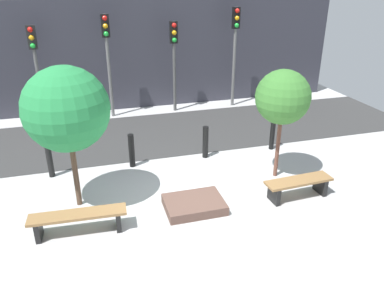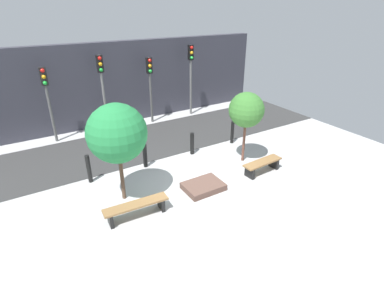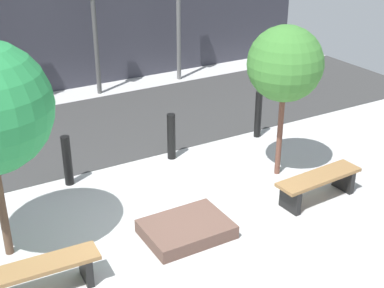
{
  "view_description": "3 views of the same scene",
  "coord_description": "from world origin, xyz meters",
  "px_view_note": "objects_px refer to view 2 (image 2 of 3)",
  "views": [
    {
      "loc": [
        -2.02,
        -6.89,
        4.8
      ],
      "look_at": [
        0.05,
        0.36,
        1.45
      ],
      "focal_mm": 35.0,
      "sensor_mm": 36.0,
      "label": 1
    },
    {
      "loc": [
        -4.82,
        -7.2,
        5.79
      ],
      "look_at": [
        -0.0,
        0.75,
        1.41
      ],
      "focal_mm": 28.0,
      "sensor_mm": 36.0,
      "label": 2
    },
    {
      "loc": [
        -3.4,
        -6.07,
        4.84
      ],
      "look_at": [
        0.54,
        0.76,
        1.14
      ],
      "focal_mm": 50.0,
      "sensor_mm": 36.0,
      "label": 3
    }
  ],
  "objects_px": {
    "bollard_far_left": "(89,169)",
    "traffic_light_west": "(47,91)",
    "bollard_center": "(192,144)",
    "tree_behind_left_bench": "(117,133)",
    "bollard_right": "(232,132)",
    "bench_right": "(262,165)",
    "bench_left": "(136,207)",
    "bollard_left": "(145,156)",
    "traffic_light_east": "(191,68)",
    "planter_bed": "(203,186)",
    "traffic_light_mid_west": "(102,80)",
    "tree_behind_right_bench": "(246,110)",
    "traffic_light_mid_east": "(150,78)"
  },
  "relations": [
    {
      "from": "tree_behind_left_bench",
      "to": "traffic_light_west",
      "type": "distance_m",
      "value": 6.04
    },
    {
      "from": "bollard_far_left",
      "to": "bollard_center",
      "type": "bearing_deg",
      "value": 0.0
    },
    {
      "from": "bench_left",
      "to": "traffic_light_mid_east",
      "type": "bearing_deg",
      "value": 65.26
    },
    {
      "from": "bollard_far_left",
      "to": "bollard_right",
      "type": "distance_m",
      "value": 6.37
    },
    {
      "from": "bench_left",
      "to": "bollard_right",
      "type": "height_order",
      "value": "bollard_right"
    },
    {
      "from": "tree_behind_right_bench",
      "to": "traffic_light_mid_east",
      "type": "relative_size",
      "value": 0.84
    },
    {
      "from": "bollard_right",
      "to": "traffic_light_east",
      "type": "relative_size",
      "value": 0.27
    },
    {
      "from": "traffic_light_east",
      "to": "tree_behind_left_bench",
      "type": "bearing_deg",
      "value": -135.94
    },
    {
      "from": "bench_left",
      "to": "traffic_light_mid_east",
      "type": "distance_m",
      "value": 8.22
    },
    {
      "from": "tree_behind_right_bench",
      "to": "traffic_light_mid_west",
      "type": "relative_size",
      "value": 0.77
    },
    {
      "from": "tree_behind_left_bench",
      "to": "bollard_far_left",
      "type": "bearing_deg",
      "value": 113.53
    },
    {
      "from": "bench_left",
      "to": "bollard_center",
      "type": "xyz_separation_m",
      "value": [
        3.56,
        2.69,
        0.13
      ]
    },
    {
      "from": "bench_right",
      "to": "tree_behind_right_bench",
      "type": "distance_m",
      "value": 2.13
    },
    {
      "from": "bollard_left",
      "to": "traffic_light_west",
      "type": "bearing_deg",
      "value": 120.51
    },
    {
      "from": "bollard_center",
      "to": "bollard_right",
      "type": "height_order",
      "value": "bollard_right"
    },
    {
      "from": "planter_bed",
      "to": "bollard_left",
      "type": "relative_size",
      "value": 1.38
    },
    {
      "from": "planter_bed",
      "to": "bollard_far_left",
      "type": "distance_m",
      "value": 4.07
    },
    {
      "from": "bollard_far_left",
      "to": "tree_behind_left_bench",
      "type": "bearing_deg",
      "value": -66.47
    },
    {
      "from": "bench_left",
      "to": "bollard_left",
      "type": "height_order",
      "value": "bollard_left"
    },
    {
      "from": "bench_left",
      "to": "bollard_center",
      "type": "bearing_deg",
      "value": 40.07
    },
    {
      "from": "bollard_center",
      "to": "traffic_light_west",
      "type": "distance_m",
      "value": 6.68
    },
    {
      "from": "traffic_light_west",
      "to": "bench_left",
      "type": "bearing_deg",
      "value": -80.89
    },
    {
      "from": "bollard_right",
      "to": "bench_left",
      "type": "bearing_deg",
      "value": -154.69
    },
    {
      "from": "bollard_left",
      "to": "traffic_light_west",
      "type": "distance_m",
      "value": 5.4
    },
    {
      "from": "tree_behind_right_bench",
      "to": "bollard_left",
      "type": "relative_size",
      "value": 2.97
    },
    {
      "from": "bollard_right",
      "to": "traffic_light_mid_west",
      "type": "distance_m",
      "value": 6.52
    },
    {
      "from": "bench_right",
      "to": "planter_bed",
      "type": "xyz_separation_m",
      "value": [
        -2.5,
        0.2,
        -0.23
      ]
    },
    {
      "from": "bench_right",
      "to": "traffic_light_west",
      "type": "distance_m",
      "value": 9.56
    },
    {
      "from": "bollard_right",
      "to": "tree_behind_right_bench",
      "type": "bearing_deg",
      "value": -113.53
    },
    {
      "from": "planter_bed",
      "to": "bollard_right",
      "type": "bearing_deg",
      "value": 38.0
    },
    {
      "from": "tree_behind_right_bench",
      "to": "bollard_far_left",
      "type": "height_order",
      "value": "tree_behind_right_bench"
    },
    {
      "from": "bollard_right",
      "to": "bench_right",
      "type": "bearing_deg",
      "value": -104.29
    },
    {
      "from": "bollard_left",
      "to": "traffic_light_east",
      "type": "bearing_deg",
      "value": 42.9
    },
    {
      "from": "bollard_right",
      "to": "traffic_light_east",
      "type": "distance_m",
      "value": 4.87
    },
    {
      "from": "bollard_far_left",
      "to": "traffic_light_west",
      "type": "xyz_separation_m",
      "value": [
        -0.45,
        4.36,
        1.82
      ]
    },
    {
      "from": "planter_bed",
      "to": "bollard_center",
      "type": "bearing_deg",
      "value": 66.89
    },
    {
      "from": "bollard_center",
      "to": "tree_behind_left_bench",
      "type": "bearing_deg",
      "value": -156.18
    },
    {
      "from": "bollard_center",
      "to": "traffic_light_west",
      "type": "height_order",
      "value": "traffic_light_west"
    },
    {
      "from": "tree_behind_right_bench",
      "to": "bollard_center",
      "type": "xyz_separation_m",
      "value": [
        -1.44,
        1.57,
        -1.67
      ]
    },
    {
      "from": "traffic_light_mid_east",
      "to": "bollard_right",
      "type": "bearing_deg",
      "value": -65.62
    },
    {
      "from": "traffic_light_mid_west",
      "to": "bollard_left",
      "type": "bearing_deg",
      "value": -88.05
    },
    {
      "from": "bollard_far_left",
      "to": "bollard_center",
      "type": "height_order",
      "value": "bollard_far_left"
    },
    {
      "from": "bollard_left",
      "to": "traffic_light_mid_west",
      "type": "height_order",
      "value": "traffic_light_mid_west"
    },
    {
      "from": "traffic_light_mid_east",
      "to": "traffic_light_east",
      "type": "bearing_deg",
      "value": 0.02
    },
    {
      "from": "traffic_light_east",
      "to": "tree_behind_right_bench",
      "type": "bearing_deg",
      "value": -100.78
    },
    {
      "from": "tree_behind_left_bench",
      "to": "tree_behind_right_bench",
      "type": "bearing_deg",
      "value": -0.0
    },
    {
      "from": "planter_bed",
      "to": "traffic_light_west",
      "type": "relative_size",
      "value": 0.39
    },
    {
      "from": "bollard_far_left",
      "to": "bollard_center",
      "type": "xyz_separation_m",
      "value": [
        4.25,
        0.0,
        -0.05
      ]
    },
    {
      "from": "bollard_center",
      "to": "bollard_right",
      "type": "xyz_separation_m",
      "value": [
        2.12,
        0.0,
        0.04
      ]
    },
    {
      "from": "tree_behind_right_bench",
      "to": "bollard_center",
      "type": "distance_m",
      "value": 2.71
    }
  ]
}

